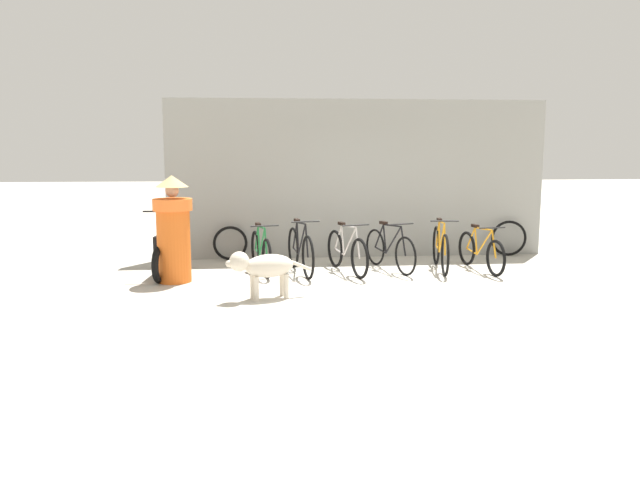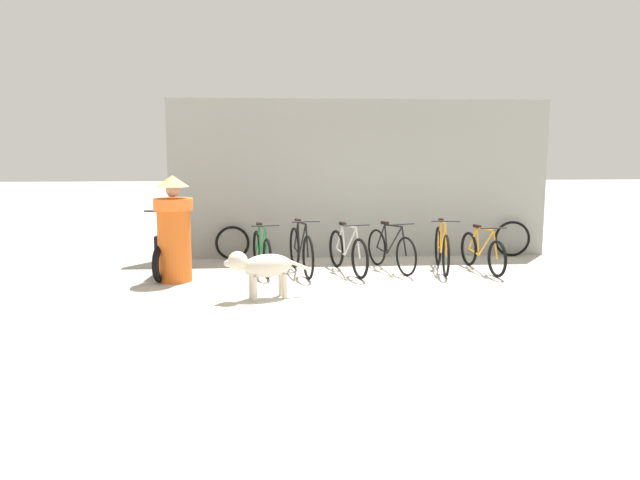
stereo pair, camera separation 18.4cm
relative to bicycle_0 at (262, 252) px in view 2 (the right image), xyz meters
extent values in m
plane|color=#B7B2A5|center=(1.84, -1.68, -0.34)|extent=(60.00, 60.00, 0.00)
cube|color=gray|center=(1.84, 1.43, 1.14)|extent=(7.15, 0.20, 2.96)
torus|color=black|center=(0.10, -0.48, -0.02)|extent=(0.17, 0.64, 0.64)
torus|color=black|center=(-0.10, 0.48, -0.02)|extent=(0.17, 0.64, 0.64)
cylinder|color=#1E7238|center=(0.02, -0.11, 0.19)|extent=(0.12, 0.48, 0.53)
cylinder|color=#1E7238|center=(-0.03, 0.17, 0.17)|extent=(0.05, 0.13, 0.49)
cylinder|color=#1E7238|center=(0.01, -0.06, 0.43)|extent=(0.14, 0.56, 0.06)
cylinder|color=#1E7238|center=(-0.06, 0.30, -0.05)|extent=(0.10, 0.37, 0.08)
cylinder|color=#1E7238|center=(-0.07, 0.34, 0.19)|extent=(0.09, 0.29, 0.45)
cylinder|color=#1E7238|center=(0.08, -0.41, 0.21)|extent=(0.06, 0.18, 0.47)
cube|color=black|center=(-0.04, 0.21, 0.44)|extent=(0.10, 0.19, 0.05)
cylinder|color=black|center=(0.07, -0.34, 0.48)|extent=(0.46, 0.11, 0.02)
torus|color=black|center=(0.74, -0.64, 0.01)|extent=(0.17, 0.70, 0.71)
torus|color=black|center=(0.56, 0.37, 0.01)|extent=(0.17, 0.70, 0.71)
cylinder|color=black|center=(0.67, -0.25, 0.24)|extent=(0.12, 0.50, 0.58)
cylinder|color=black|center=(0.62, 0.04, 0.22)|extent=(0.05, 0.13, 0.53)
cylinder|color=black|center=(0.66, -0.20, 0.50)|extent=(0.13, 0.59, 0.06)
cylinder|color=black|center=(0.59, 0.18, -0.02)|extent=(0.10, 0.39, 0.08)
cylinder|color=black|center=(0.58, 0.23, 0.25)|extent=(0.08, 0.31, 0.49)
cylinder|color=black|center=(0.73, -0.56, 0.26)|extent=(0.06, 0.18, 0.52)
cube|color=black|center=(0.61, 0.09, 0.52)|extent=(0.10, 0.19, 0.05)
cylinder|color=black|center=(0.71, -0.49, 0.56)|extent=(0.46, 0.11, 0.02)
torus|color=black|center=(1.56, -0.66, -0.02)|extent=(0.22, 0.64, 0.65)
torus|color=black|center=(1.29, 0.35, -0.02)|extent=(0.22, 0.64, 0.65)
cylinder|color=beige|center=(1.46, -0.27, 0.20)|extent=(0.16, 0.51, 0.54)
cylinder|color=beige|center=(1.38, 0.02, 0.18)|extent=(0.06, 0.13, 0.50)
cylinder|color=beige|center=(1.44, -0.22, 0.44)|extent=(0.19, 0.59, 0.06)
cylinder|color=beige|center=(1.34, 0.16, -0.04)|extent=(0.13, 0.39, 0.08)
cylinder|color=beige|center=(1.33, 0.21, 0.20)|extent=(0.11, 0.31, 0.46)
cylinder|color=beige|center=(1.54, -0.58, 0.22)|extent=(0.08, 0.18, 0.48)
cube|color=black|center=(1.36, 0.07, 0.45)|extent=(0.11, 0.19, 0.05)
cylinder|color=black|center=(1.52, -0.50, 0.50)|extent=(0.45, 0.14, 0.02)
torus|color=black|center=(2.34, -0.48, -0.02)|extent=(0.24, 0.62, 0.64)
torus|color=black|center=(2.02, 0.48, -0.02)|extent=(0.24, 0.62, 0.64)
cylinder|color=black|center=(2.22, -0.11, 0.19)|extent=(0.19, 0.49, 0.53)
cylinder|color=black|center=(2.12, 0.17, 0.17)|extent=(0.07, 0.13, 0.49)
cylinder|color=black|center=(2.20, -0.06, 0.43)|extent=(0.21, 0.57, 0.06)
cylinder|color=black|center=(2.08, 0.30, -0.05)|extent=(0.15, 0.37, 0.08)
cylinder|color=black|center=(2.06, 0.35, 0.20)|extent=(0.12, 0.30, 0.45)
cylinder|color=black|center=(2.32, -0.41, 0.21)|extent=(0.08, 0.18, 0.48)
cube|color=black|center=(2.11, 0.22, 0.44)|extent=(0.12, 0.19, 0.05)
cylinder|color=black|center=(2.29, -0.34, 0.49)|extent=(0.44, 0.17, 0.02)
torus|color=black|center=(2.97, -0.59, 0.00)|extent=(0.14, 0.69, 0.69)
torus|color=black|center=(3.11, 0.43, 0.00)|extent=(0.14, 0.69, 0.69)
cylinder|color=orange|center=(3.02, -0.19, 0.23)|extent=(0.10, 0.51, 0.57)
cylinder|color=orange|center=(3.06, 0.10, 0.21)|extent=(0.05, 0.13, 0.52)
cylinder|color=orange|center=(3.03, -0.14, 0.48)|extent=(0.11, 0.59, 0.06)
cylinder|color=orange|center=(3.08, 0.24, -0.02)|extent=(0.08, 0.39, 0.08)
cylinder|color=orange|center=(3.09, 0.29, 0.23)|extent=(0.07, 0.31, 0.48)
cylinder|color=orange|center=(2.98, -0.51, 0.25)|extent=(0.05, 0.18, 0.51)
cube|color=black|center=(3.07, 0.15, 0.50)|extent=(0.09, 0.19, 0.05)
cylinder|color=black|center=(2.99, -0.44, 0.54)|extent=(0.46, 0.09, 0.02)
torus|color=black|center=(3.78, -0.69, -0.04)|extent=(0.13, 0.60, 0.60)
torus|color=black|center=(3.64, 0.33, -0.04)|extent=(0.13, 0.60, 0.60)
cylinder|color=orange|center=(3.73, -0.29, 0.15)|extent=(0.10, 0.51, 0.50)
cylinder|color=orange|center=(3.68, 0.00, 0.14)|extent=(0.05, 0.13, 0.46)
cylinder|color=orange|center=(3.72, -0.24, 0.38)|extent=(0.11, 0.59, 0.06)
cylinder|color=orange|center=(3.66, 0.14, -0.07)|extent=(0.08, 0.39, 0.07)
cylinder|color=orange|center=(3.66, 0.19, 0.16)|extent=(0.07, 0.31, 0.42)
cylinder|color=orange|center=(3.77, -0.61, 0.18)|extent=(0.05, 0.18, 0.45)
cube|color=black|center=(3.68, 0.05, 0.39)|extent=(0.09, 0.19, 0.05)
cylinder|color=black|center=(3.76, -0.53, 0.43)|extent=(0.46, 0.09, 0.02)
torus|color=black|center=(-1.56, -0.69, -0.06)|extent=(0.16, 0.58, 0.58)
torus|color=black|center=(-1.46, 0.52, -0.06)|extent=(0.16, 0.58, 0.58)
cube|color=black|center=(-1.51, -0.08, 0.13)|extent=(0.35, 0.79, 0.41)
cube|color=black|center=(-1.50, 0.05, 0.39)|extent=(0.28, 0.51, 0.10)
cylinder|color=silver|center=(-1.54, -0.46, 0.43)|extent=(0.06, 0.14, 0.61)
cylinder|color=silver|center=(-1.55, -0.60, 0.04)|extent=(0.06, 0.21, 0.21)
cylinder|color=black|center=(-1.54, -0.42, 0.74)|extent=(0.58, 0.08, 0.03)
sphere|color=silver|center=(-1.54, -0.45, 0.62)|extent=(0.15, 0.15, 0.14)
ellipsoid|color=beige|center=(0.12, -1.85, 0.12)|extent=(0.75, 0.51, 0.32)
cylinder|color=beige|center=(-0.06, -1.99, -0.17)|extent=(0.09, 0.09, 0.34)
cylinder|color=beige|center=(-0.11, -1.82, -0.17)|extent=(0.09, 0.09, 0.34)
cylinder|color=beige|center=(0.35, -1.87, -0.17)|extent=(0.09, 0.09, 0.34)
cylinder|color=beige|center=(0.30, -1.70, -0.17)|extent=(0.09, 0.09, 0.34)
sphere|color=beige|center=(-0.28, -1.97, 0.21)|extent=(0.34, 0.34, 0.27)
ellipsoid|color=beige|center=(-0.39, -2.00, 0.19)|extent=(0.18, 0.15, 0.10)
cylinder|color=beige|center=(0.57, -1.71, 0.09)|extent=(0.30, 0.13, 0.17)
cylinder|color=orange|center=(-1.34, -0.62, 0.30)|extent=(0.71, 0.71, 1.30)
cylinder|color=orange|center=(-1.34, -0.62, 0.86)|extent=(0.84, 0.84, 0.18)
sphere|color=tan|center=(-1.34, -0.62, 1.08)|extent=(0.29, 0.29, 0.21)
cone|color=tan|center=(-1.34, -0.62, 1.22)|extent=(0.70, 0.70, 0.18)
torus|color=black|center=(4.74, 1.17, 0.00)|extent=(0.69, 0.11, 0.68)
torus|color=black|center=(-0.57, 1.18, -0.02)|extent=(0.64, 0.11, 0.64)
camera|label=1|loc=(0.06, -10.29, 1.74)|focal=35.00mm
camera|label=2|loc=(0.24, -10.31, 1.74)|focal=35.00mm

